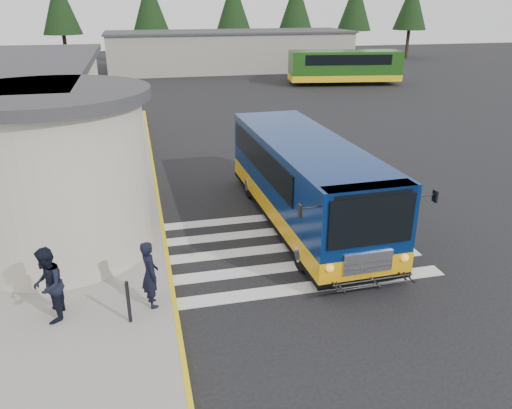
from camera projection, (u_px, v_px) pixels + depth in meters
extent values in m
plane|color=black|center=(290.00, 235.00, 16.43)|extent=(140.00, 140.00, 0.00)
cube|color=gray|center=(20.00, 212.00, 18.06)|extent=(10.00, 34.00, 0.15)
cube|color=yellow|center=(158.00, 200.00, 19.13)|extent=(0.12, 34.00, 0.16)
cylinder|color=beige|center=(56.00, 178.00, 14.46)|extent=(5.20, 5.20, 4.50)
cylinder|color=#38383A|center=(43.00, 95.00, 13.56)|extent=(5.80, 5.80, 0.30)
cube|color=black|center=(90.00, 168.00, 19.06)|extent=(0.08, 1.20, 2.20)
cube|color=#38383A|center=(99.00, 134.00, 18.67)|extent=(1.20, 1.80, 0.12)
cube|color=silver|center=(307.00, 287.00, 13.44)|extent=(8.00, 0.55, 0.01)
cube|color=silver|center=(293.00, 266.00, 14.52)|extent=(8.00, 0.55, 0.01)
cube|color=silver|center=(282.00, 248.00, 15.60)|extent=(8.00, 0.55, 0.01)
cube|color=silver|center=(272.00, 232.00, 16.68)|extent=(8.00, 0.55, 0.01)
cube|color=silver|center=(263.00, 218.00, 17.76)|extent=(8.00, 0.55, 0.01)
cube|color=gray|center=(230.00, 52.00, 54.78)|extent=(26.00, 8.00, 4.00)
cube|color=#38383A|center=(230.00, 32.00, 53.99)|extent=(26.40, 8.40, 0.20)
cylinder|color=black|center=(66.00, 51.00, 58.17)|extent=(0.44, 0.44, 3.60)
cone|color=black|center=(59.00, 5.00, 56.28)|extent=(4.40, 4.40, 6.40)
cylinder|color=black|center=(153.00, 49.00, 60.33)|extent=(0.44, 0.44, 3.60)
cone|color=black|center=(150.00, 4.00, 58.44)|extent=(4.40, 4.40, 6.40)
cylinder|color=black|center=(234.00, 47.00, 62.49)|extent=(0.44, 0.44, 3.60)
cone|color=black|center=(233.00, 4.00, 60.60)|extent=(4.40, 4.40, 6.40)
cylinder|color=black|center=(295.00, 46.00, 64.22)|extent=(0.44, 0.44, 3.60)
cone|color=black|center=(296.00, 4.00, 62.33)|extent=(4.40, 4.40, 6.40)
cylinder|color=black|center=(353.00, 45.00, 65.94)|extent=(0.44, 0.44, 3.60)
cone|color=black|center=(355.00, 4.00, 64.05)|extent=(4.40, 4.40, 6.40)
cylinder|color=black|center=(407.00, 44.00, 67.67)|extent=(0.44, 0.44, 3.60)
cone|color=black|center=(412.00, 4.00, 65.78)|extent=(4.40, 4.40, 6.40)
cube|color=#071E53|center=(305.00, 176.00, 16.86)|extent=(2.92, 9.60, 2.49)
cube|color=#E6A10F|center=(304.00, 202.00, 17.22)|extent=(2.95, 9.63, 0.59)
cube|color=black|center=(303.00, 212.00, 17.35)|extent=(2.94, 9.62, 0.23)
cube|color=black|center=(372.00, 221.00, 12.43)|extent=(2.33, 0.13, 1.32)
cube|color=silver|center=(368.00, 263.00, 12.86)|extent=(1.38, 0.10, 0.58)
cube|color=black|center=(260.00, 158.00, 17.10)|extent=(0.24, 6.99, 0.95)
cube|color=black|center=(332.00, 152.00, 17.75)|extent=(0.24, 6.99, 0.95)
cylinder|color=black|center=(303.00, 253.00, 14.18)|extent=(0.35, 1.03, 1.02)
cylinder|color=black|center=(377.00, 244.00, 14.74)|extent=(0.35, 1.03, 1.02)
cylinder|color=black|center=(251.00, 185.00, 19.48)|extent=(0.35, 1.03, 1.02)
cylinder|color=black|center=(307.00, 180.00, 20.04)|extent=(0.35, 1.03, 1.02)
cube|color=black|center=(300.00, 211.00, 11.99)|extent=(0.06, 0.19, 0.32)
cube|color=black|center=(435.00, 196.00, 12.88)|extent=(0.06, 0.19, 0.32)
imported|color=black|center=(150.00, 274.00, 12.11)|extent=(0.54, 0.71, 1.73)
imported|color=black|center=(48.00, 285.00, 11.52)|extent=(0.71, 0.90, 1.85)
cylinder|color=black|center=(128.00, 302.00, 11.56)|extent=(0.09, 0.09, 1.08)
cube|color=#071951|center=(340.00, 65.00, 47.09)|extent=(9.52, 6.20, 2.37)
cube|color=yellow|center=(340.00, 75.00, 47.46)|extent=(9.56, 6.24, 0.52)
cube|color=black|center=(341.00, 58.00, 46.88)|extent=(7.67, 5.39, 0.83)
cube|color=#1C4813|center=(345.00, 65.00, 45.54)|extent=(10.34, 4.27, 2.56)
cube|color=yellow|center=(344.00, 77.00, 45.94)|extent=(10.38, 4.30, 0.56)
cube|color=black|center=(345.00, 58.00, 45.31)|extent=(8.14, 3.99, 0.89)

